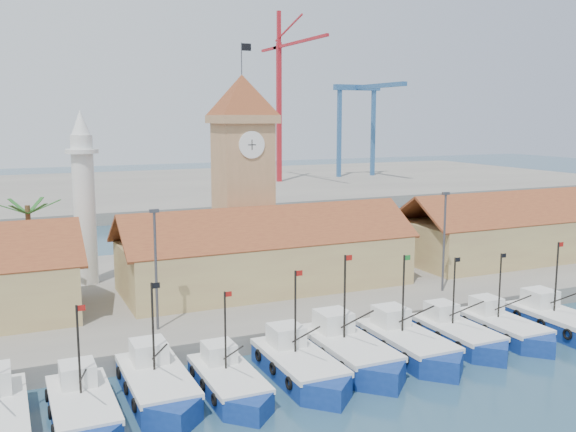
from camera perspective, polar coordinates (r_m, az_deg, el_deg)
name	(u,v)px	position (r m, az deg, el deg)	size (l,w,h in m)	color
ground	(382,381)	(43.75, 8.39, -14.33)	(400.00, 400.00, 0.00)	navy
quay	(251,284)	(63.91, -3.31, -6.05)	(140.00, 32.00, 1.50)	gray
terminal	(111,191)	(146.30, -15.47, 2.15)	(240.00, 80.00, 2.00)	gray
boat_2	(83,412)	(39.34, -17.73, -16.25)	(3.41, 9.35, 7.07)	navy
boat_3	(158,388)	(41.21, -11.47, -14.73)	(3.65, 9.99, 7.56)	navy
boat_4	(230,384)	(41.25, -5.15, -14.68)	(3.28, 8.98, 6.79)	navy
boat_5	(301,368)	(43.27, 1.17, -13.38)	(3.65, 10.01, 7.57)	navy
boat_6	(351,354)	(45.73, 5.61, -12.10)	(3.90, 10.69, 8.09)	navy
boat_7	(409,346)	(47.88, 10.73, -11.29)	(3.72, 10.20, 7.72)	navy
boat_8	(459,336)	(50.89, 14.99, -10.30)	(3.39, 9.28, 7.02)	navy
boat_9	(505,329)	(53.49, 18.76, -9.53)	(3.37, 9.24, 6.99)	navy
boat_10	(563,324)	(56.12, 23.23, -8.84)	(3.72, 10.18, 7.71)	navy
hall_center	(266,260)	(59.53, -1.96, -3.95)	(27.04, 10.13, 7.61)	tan
hall_right	(528,234)	(77.29, 20.57, -1.55)	(31.20, 10.13, 7.61)	tan
clock_tower	(243,169)	(63.86, -4.05, 4.15)	(5.80, 5.80, 22.70)	tan
minaret	(84,197)	(62.57, -17.68, 1.60)	(3.00, 3.00, 16.30)	silver
palm_tree	(30,242)	(60.75, -21.99, -2.16)	(5.60, 5.03, 8.39)	brown
lamp_posts	(309,250)	(52.06, 1.88, -3.00)	(80.70, 0.25, 9.03)	#3F3F44
crane_red_right	(282,88)	(149.82, -0.54, 11.34)	(1.00, 34.05, 39.03)	#B21B24
gantry	(364,105)	(163.62, 6.74, 9.76)	(13.00, 22.00, 23.20)	#2F5D92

